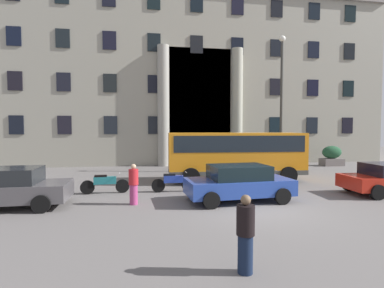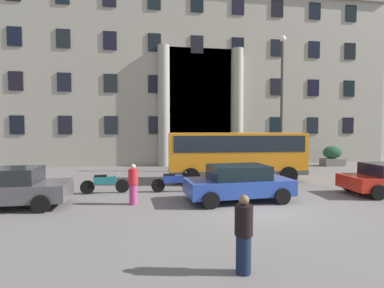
# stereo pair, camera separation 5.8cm
# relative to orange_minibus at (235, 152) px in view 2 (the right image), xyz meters

# --- Properties ---
(ground_plane) EXTENTS (80.00, 64.00, 0.12)m
(ground_plane) POSITION_rel_orange_minibus_xyz_m (-0.81, -5.50, -1.64)
(ground_plane) COLOR #615D5B
(office_building_facade) EXTENTS (32.67, 9.70, 14.17)m
(office_building_facade) POSITION_rel_orange_minibus_xyz_m (-0.81, 11.97, 5.51)
(office_building_facade) COLOR gray
(office_building_facade) RESTS_ON ground_plane
(orange_minibus) EXTENTS (7.33, 3.03, 2.62)m
(orange_minibus) POSITION_rel_orange_minibus_xyz_m (0.00, 0.00, 0.00)
(orange_minibus) COLOR orange
(orange_minibus) RESTS_ON ground_plane
(bus_stop_sign) EXTENTS (0.44, 0.08, 2.54)m
(bus_stop_sign) POSITION_rel_orange_minibus_xyz_m (4.79, 1.43, -0.00)
(bus_stop_sign) COLOR #969A1D
(bus_stop_sign) RESTS_ON ground_plane
(hedge_planter_far_west) EXTENTS (1.62, 0.95, 1.53)m
(hedge_planter_far_west) POSITION_rel_orange_minibus_xyz_m (9.39, 5.28, -0.84)
(hedge_planter_far_west) COLOR #675F5D
(hedge_planter_far_west) RESTS_ON ground_plane
(hedge_planter_entrance_left) EXTENTS (1.91, 0.93, 1.44)m
(hedge_planter_entrance_left) POSITION_rel_orange_minibus_xyz_m (4.09, 4.67, -0.88)
(hedge_planter_entrance_left) COLOR gray
(hedge_planter_entrance_left) RESTS_ON ground_plane
(hedge_planter_entrance_right) EXTENTS (1.65, 0.93, 1.40)m
(hedge_planter_entrance_right) POSITION_rel_orange_minibus_xyz_m (0.17, 5.15, -0.90)
(hedge_planter_entrance_right) COLOR gray
(hedge_planter_entrance_right) RESTS_ON ground_plane
(parked_compact_extra) EXTENTS (4.22, 2.26, 1.41)m
(parked_compact_extra) POSITION_rel_orange_minibus_xyz_m (-1.23, -4.41, -0.85)
(parked_compact_extra) COLOR #244095
(parked_compact_extra) RESTS_ON ground_plane
(parked_sedan_second) EXTENTS (4.46, 2.07, 1.44)m
(parked_sedan_second) POSITION_rel_orange_minibus_xyz_m (-9.86, -4.15, -0.84)
(parked_sedan_second) COLOR #4A474A
(parked_sedan_second) RESTS_ON ground_plane
(motorcycle_near_kerb) EXTENTS (1.96, 0.55, 0.89)m
(motorcycle_near_kerb) POSITION_rel_orange_minibus_xyz_m (-3.64, -2.32, -1.12)
(motorcycle_near_kerb) COLOR black
(motorcycle_near_kerb) RESTS_ON ground_plane
(scooter_by_planter) EXTENTS (1.99, 0.55, 0.89)m
(scooter_by_planter) POSITION_rel_orange_minibus_xyz_m (0.59, -2.33, -1.12)
(scooter_by_planter) COLOR black
(scooter_by_planter) RESTS_ON ground_plane
(motorcycle_far_end) EXTENTS (2.09, 0.55, 0.89)m
(motorcycle_far_end) POSITION_rel_orange_minibus_xyz_m (-6.64, -2.20, -1.12)
(motorcycle_far_end) COLOR black
(motorcycle_far_end) RESTS_ON ground_plane
(pedestrian_man_red_shirt) EXTENTS (0.36, 0.36, 1.53)m
(pedestrian_man_red_shirt) POSITION_rel_orange_minibus_xyz_m (-5.30, -4.34, -0.81)
(pedestrian_man_red_shirt) COLOR #A2376B
(pedestrian_man_red_shirt) RESTS_ON ground_plane
(pedestrian_child_trailing) EXTENTS (0.36, 0.36, 1.56)m
(pedestrian_child_trailing) POSITION_rel_orange_minibus_xyz_m (-2.95, -10.14, -0.80)
(pedestrian_child_trailing) COLOR #131E36
(pedestrian_child_trailing) RESTS_ON ground_plane
(lamppost_plaza_centre) EXTENTS (0.40, 0.40, 8.82)m
(lamppost_plaza_centre) POSITION_rel_orange_minibus_xyz_m (3.95, 2.71, 3.48)
(lamppost_plaza_centre) COLOR #3A3A37
(lamppost_plaza_centre) RESTS_ON ground_plane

